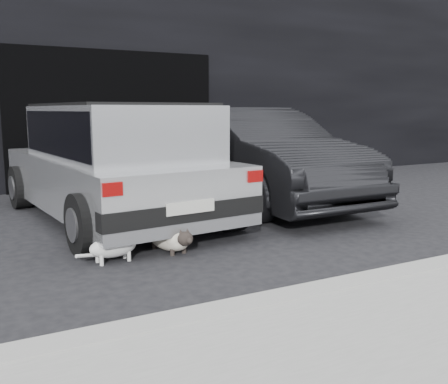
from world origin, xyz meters
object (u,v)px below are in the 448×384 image
silver_hatchback (116,157)px  second_car (253,155)px  cat_white (116,246)px  cat_siamese (172,239)px

silver_hatchback → second_car: silver_hatchback is taller
cat_white → cat_siamese: bearing=89.4°
silver_hatchback → cat_white: silver_hatchback is taller
silver_hatchback → cat_white: size_ratio=6.25×
cat_siamese → cat_white: size_ratio=1.21×
second_car → cat_siamese: second_car is taller
second_car → cat_white: size_ratio=6.54×
second_car → cat_siamese: bearing=-137.5°
cat_white → second_car: bearing=121.5°
second_car → cat_siamese: size_ratio=5.41×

